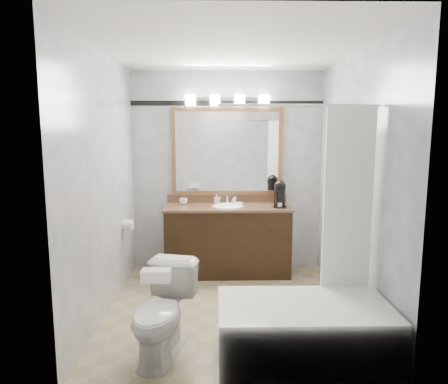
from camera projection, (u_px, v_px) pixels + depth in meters
The scene contains 14 objects.
room at pixel (231, 184), 3.80m from camera, with size 2.42×2.62×2.52m.
vanity at pixel (228, 238), 4.93m from camera, with size 1.53×0.58×0.97m.
mirror at pixel (227, 152), 5.04m from camera, with size 1.40×0.04×1.10m.
vanity_light_bar at pixel (227, 100), 4.89m from camera, with size 1.02×0.14×0.12m.
accent_stripe at pixel (227, 103), 4.96m from camera, with size 2.40×0.01×0.06m, color black.
bathtub at pixel (306, 323), 3.07m from camera, with size 1.30×0.75×1.96m.
tp_roll at pixel (128, 225), 4.52m from camera, with size 0.12×0.12×0.11m, color white.
toilet at pixel (162, 313), 3.08m from camera, with size 0.40×0.70×0.71m, color white.
tissue_box at pixel (156, 275), 2.76m from camera, with size 0.20×0.11×0.08m, color white.
coffee_maker at pixel (280, 193), 4.79m from camera, with size 0.17×0.21×0.32m.
cup_left at pixel (183, 201), 4.97m from camera, with size 0.10×0.10×0.08m, color white.
soap_bottle_a at pixel (216, 199), 5.05m from camera, with size 0.05×0.05×0.12m, color white.
soap_bottle_b at pixel (234, 200), 5.07m from camera, with size 0.06×0.06×0.08m, color white.
soap_bar at pixel (239, 203), 4.99m from camera, with size 0.08×0.05×0.03m, color #E8EBC1.
Camera 1 is at (-0.13, -3.77, 1.73)m, focal length 32.00 mm.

